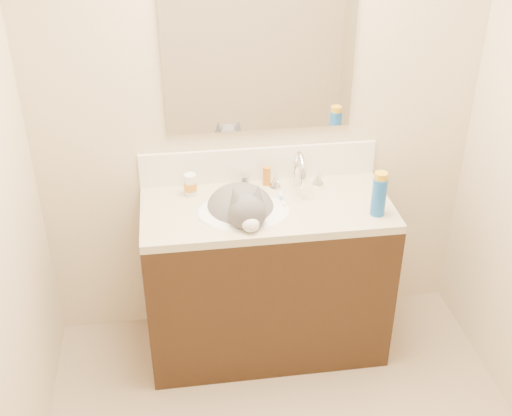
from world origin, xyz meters
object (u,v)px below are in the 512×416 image
object	(u,v)px
vanity_cabinet	(266,281)
cat	(242,212)
amber_bottle	(267,176)
pill_bottle	(190,185)
faucet	(299,174)
spray_can	(379,197)
silver_jar	(245,180)
basin	(243,223)

from	to	relation	value
vanity_cabinet	cat	size ratio (longest dim) A/B	2.52
amber_bottle	cat	bearing A→B (deg)	-124.61
pill_bottle	amber_bottle	xyz separation A→B (m)	(0.38, 0.05, -0.01)
faucet	spray_can	bearing A→B (deg)	-42.30
silver_jar	pill_bottle	bearing A→B (deg)	-168.49
spray_can	basin	bearing A→B (deg)	168.92
pill_bottle	spray_can	bearing A→B (deg)	-20.03
vanity_cabinet	silver_jar	distance (m)	0.53
pill_bottle	amber_bottle	size ratio (longest dim) A/B	1.12
vanity_cabinet	silver_jar	xyz separation A→B (m)	(-0.08, 0.22, 0.48)
cat	spray_can	world-z (taller)	cat
silver_jar	basin	bearing A→B (deg)	-99.60
vanity_cabinet	amber_bottle	size ratio (longest dim) A/B	12.17
cat	spray_can	bearing A→B (deg)	-16.68
basin	amber_bottle	bearing A→B (deg)	57.43
faucet	cat	size ratio (longest dim) A/B	0.59
faucet	pill_bottle	distance (m)	0.54
silver_jar	spray_can	world-z (taller)	spray_can
pill_bottle	silver_jar	world-z (taller)	pill_bottle
spray_can	pill_bottle	bearing A→B (deg)	159.97
basin	faucet	size ratio (longest dim) A/B	1.61
vanity_cabinet	silver_jar	bearing A→B (deg)	110.04
basin	faucet	distance (m)	0.38
faucet	cat	bearing A→B (deg)	-153.40
cat	amber_bottle	xyz separation A→B (m)	(0.15, 0.22, 0.07)
basin	pill_bottle	bearing A→B (deg)	141.04
pill_bottle	cat	bearing A→B (deg)	-36.52
spray_can	cat	bearing A→B (deg)	167.46
basin	amber_bottle	distance (m)	0.30
faucet	amber_bottle	bearing A→B (deg)	155.21
cat	amber_bottle	distance (m)	0.27
pill_bottle	vanity_cabinet	bearing A→B (deg)	-24.21
basin	cat	bearing A→B (deg)	92.64
vanity_cabinet	faucet	distance (m)	0.58
pill_bottle	silver_jar	bearing A→B (deg)	11.51
silver_jar	cat	bearing A→B (deg)	-100.47
basin	spray_can	bearing A→B (deg)	-11.08
faucet	silver_jar	distance (m)	0.28
silver_jar	amber_bottle	bearing A→B (deg)	-4.83
silver_jar	faucet	bearing A→B (deg)	-16.82
basin	cat	world-z (taller)	cat
amber_bottle	silver_jar	bearing A→B (deg)	175.17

